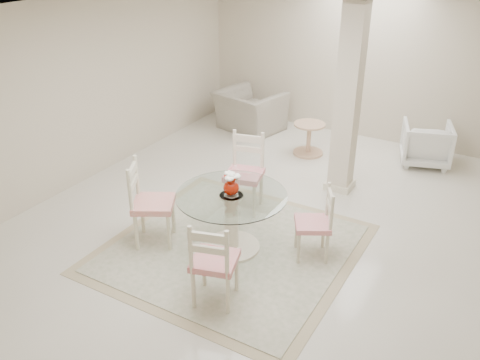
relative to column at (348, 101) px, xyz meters
The scene contains 13 objects.
ground 1.94m from the column, 111.04° to the right, with size 7.00×7.00×0.00m, color silver.
room_shell 1.48m from the column, 111.04° to the right, with size 6.02×7.02×2.71m.
column is the anchor object (origin of this frame).
area_rug 2.63m from the column, 104.58° to the right, with size 2.84×2.84×0.02m.
dining_table 2.46m from the column, 104.58° to the right, with size 1.30×1.30×0.75m.
red_vase 2.31m from the column, 104.56° to the right, with size 0.21×0.20×0.28m.
dining_chair_east 2.03m from the column, 78.39° to the right, with size 0.54×0.54×0.99m.
dining_chair_north 1.70m from the column, 127.06° to the right, with size 0.58×0.58×1.19m.
dining_chair_west 3.07m from the column, 120.71° to the right, with size 0.65×0.65×1.19m.
dining_chair_south 3.25m from the column, 93.83° to the right, with size 0.55×0.55×1.10m.
recliner_taupe 2.92m from the column, 148.67° to the left, with size 1.15×1.00×0.75m, color #A09684.
armchair_white 2.03m from the column, 59.81° to the left, with size 0.74×0.76×0.70m, color white.
side_table 1.70m from the column, 134.68° to the left, with size 0.53×0.53×0.55m.
Camera 1 is at (2.61, -5.29, 3.54)m, focal length 38.00 mm.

